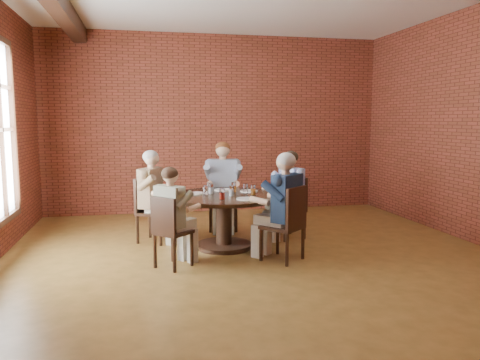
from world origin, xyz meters
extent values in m
plane|color=olive|center=(0.00, 0.00, 0.00)|extent=(7.00, 7.00, 0.00)
plane|color=brown|center=(0.00, 3.50, 1.70)|extent=(7.00, 0.00, 7.00)
plane|color=brown|center=(0.00, -3.50, 1.70)|extent=(7.00, 0.00, 7.00)
cube|color=#331A11|center=(-3.17, 1.44, 1.65)|extent=(0.10, 0.08, 2.20)
cylinder|color=#331A11|center=(-0.33, 0.77, 0.03)|extent=(0.77, 0.77, 0.06)
cylinder|color=#331A11|center=(-0.33, 0.77, 0.35)|extent=(0.22, 0.22, 0.64)
cylinder|color=#392514|center=(-0.33, 0.77, 0.72)|extent=(1.55, 1.55, 0.05)
cube|color=#331A11|center=(0.71, 1.11, 0.43)|extent=(0.53, 0.53, 0.04)
cube|color=#331A11|center=(0.89, 1.17, 0.69)|extent=(0.17, 0.41, 0.48)
cylinder|color=#331A11|center=(0.48, 1.23, 0.21)|extent=(0.04, 0.04, 0.41)
cylinder|color=#331A11|center=(0.59, 0.89, 0.21)|extent=(0.04, 0.04, 0.41)
cylinder|color=#331A11|center=(0.82, 1.34, 0.21)|extent=(0.04, 0.04, 0.41)
cylinder|color=#331A11|center=(0.93, 1.00, 0.21)|extent=(0.04, 0.04, 0.41)
cube|color=#331A11|center=(-0.15, 1.87, 0.43)|extent=(0.54, 0.54, 0.04)
cube|color=#331A11|center=(-0.12, 2.08, 0.72)|extent=(0.47, 0.11, 0.54)
cylinder|color=#331A11|center=(-0.39, 1.70, 0.21)|extent=(0.04, 0.04, 0.41)
cylinder|color=#331A11|center=(0.02, 1.64, 0.21)|extent=(0.04, 0.04, 0.41)
cylinder|color=#331A11|center=(-0.32, 2.11, 0.21)|extent=(0.04, 0.04, 0.41)
cylinder|color=#331A11|center=(0.08, 2.04, 0.21)|extent=(0.04, 0.04, 0.41)
cube|color=#331A11|center=(-1.27, 1.31, 0.43)|extent=(0.59, 0.59, 0.04)
cube|color=#331A11|center=(-1.43, 1.40, 0.70)|extent=(0.25, 0.39, 0.49)
cylinder|color=#331A11|center=(-1.20, 1.05, 0.21)|extent=(0.04, 0.04, 0.41)
cylinder|color=#331A11|center=(-1.01, 1.37, 0.21)|extent=(0.04, 0.04, 0.41)
cylinder|color=#331A11|center=(-1.52, 1.24, 0.21)|extent=(0.04, 0.04, 0.41)
cylinder|color=#331A11|center=(-1.33, 1.56, 0.21)|extent=(0.04, 0.04, 0.41)
cube|color=#331A11|center=(-1.08, 0.05, 0.43)|extent=(0.53, 0.53, 0.04)
cube|color=#331A11|center=(-1.20, -0.07, 0.66)|extent=(0.29, 0.30, 0.43)
cylinder|color=#331A11|center=(-0.86, 0.04, 0.21)|extent=(0.04, 0.04, 0.41)
cylinder|color=#331A11|center=(-1.08, 0.27, 0.21)|extent=(0.04, 0.04, 0.41)
cylinder|color=#331A11|center=(-1.08, -0.18, 0.21)|extent=(0.04, 0.04, 0.41)
cylinder|color=#331A11|center=(-1.30, 0.05, 0.21)|extent=(0.04, 0.04, 0.41)
cube|color=#331A11|center=(0.29, 0.04, 0.43)|extent=(0.63, 0.63, 0.04)
cube|color=#331A11|center=(0.42, -0.11, 0.70)|extent=(0.36, 0.32, 0.51)
cylinder|color=#331A11|center=(0.31, 0.32, 0.21)|extent=(0.04, 0.04, 0.41)
cylinder|color=#331A11|center=(0.02, 0.07, 0.21)|extent=(0.04, 0.04, 0.41)
cylinder|color=#331A11|center=(0.56, 0.02, 0.21)|extent=(0.04, 0.04, 0.41)
cylinder|color=#331A11|center=(0.27, -0.23, 0.21)|extent=(0.04, 0.04, 0.41)
cylinder|color=white|center=(0.07, 0.99, 0.76)|extent=(0.26, 0.26, 0.01)
cylinder|color=white|center=(-0.27, 1.17, 0.76)|extent=(0.26, 0.26, 0.01)
cylinder|color=white|center=(-0.70, 0.92, 0.76)|extent=(0.26, 0.26, 0.01)
cylinder|color=white|center=(-0.11, 0.33, 0.76)|extent=(0.26, 0.26, 0.01)
cylinder|color=white|center=(-0.02, 0.81, 0.82)|extent=(0.07, 0.07, 0.14)
cylinder|color=white|center=(-0.15, 0.98, 0.82)|extent=(0.07, 0.07, 0.14)
cylinder|color=white|center=(-0.51, 1.00, 0.82)|extent=(0.07, 0.07, 0.14)
cylinder|color=white|center=(-0.49, 0.89, 0.82)|extent=(0.07, 0.07, 0.14)
cylinder|color=white|center=(-0.60, 0.71, 0.82)|extent=(0.07, 0.07, 0.14)
cylinder|color=white|center=(-0.42, 0.40, 0.82)|extent=(0.07, 0.07, 0.14)
cylinder|color=white|center=(-0.25, 0.65, 0.82)|extent=(0.07, 0.07, 0.14)
cylinder|color=white|center=(0.06, 0.67, 0.82)|extent=(0.07, 0.07, 0.14)
cube|color=black|center=(-0.04, 0.50, 0.75)|extent=(0.12, 0.16, 0.01)
camera|label=1|loc=(-1.42, -5.51, 1.76)|focal=35.00mm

